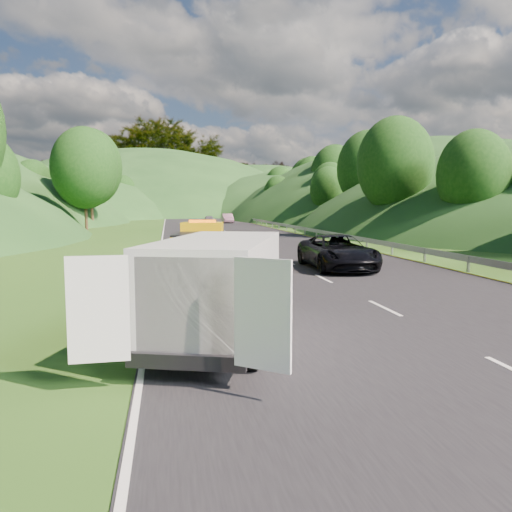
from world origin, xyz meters
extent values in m
plane|color=#38661E|center=(0.00, 0.00, 0.00)|extent=(320.00, 320.00, 0.00)
cube|color=black|center=(3.00, 40.00, 0.01)|extent=(14.00, 200.00, 0.02)
cube|color=gray|center=(10.30, 52.50, 0.00)|extent=(0.06, 140.00, 1.52)
cylinder|color=black|center=(-2.42, 9.86, 0.46)|extent=(0.47, 0.97, 0.93)
cylinder|color=black|center=(-0.68, 9.57, 0.46)|extent=(0.47, 0.97, 0.93)
cylinder|color=black|center=(-3.03, 6.20, 0.46)|extent=(0.47, 0.97, 0.93)
cylinder|color=black|center=(-1.30, 5.91, 0.46)|extent=(0.47, 0.97, 0.93)
cube|color=#E9B00C|center=(-1.68, 8.93, 1.34)|extent=(2.21, 1.79, 1.76)
cube|color=#E9B00C|center=(-2.03, 6.87, 1.11)|extent=(2.53, 3.45, 1.21)
cube|color=black|center=(-2.03, 6.87, 1.76)|extent=(2.53, 3.45, 0.09)
cube|color=black|center=(-1.50, 10.03, 0.83)|extent=(2.01, 1.40, 0.65)
cube|color=black|center=(-1.41, 10.58, 0.65)|extent=(1.95, 0.50, 0.46)
cube|color=#E9B00C|center=(-1.45, 10.35, 1.44)|extent=(1.95, 1.02, 1.01)
cube|color=orange|center=(-1.68, 8.93, 2.27)|extent=(1.32, 0.44, 0.15)
cube|color=black|center=(-1.58, 9.57, 1.67)|extent=(1.75, 0.36, 0.83)
cylinder|color=black|center=(-2.57, -2.80, 0.42)|extent=(0.56, 0.89, 0.84)
cylinder|color=black|center=(-0.78, -3.38, 0.42)|extent=(0.56, 0.89, 0.84)
cylinder|color=black|center=(-3.67, -6.18, 0.42)|extent=(0.56, 0.89, 0.84)
cylinder|color=black|center=(-1.88, -6.76, 0.42)|extent=(0.56, 0.89, 0.84)
cube|color=silver|center=(-2.26, -4.88, 1.41)|extent=(3.71, 5.83, 1.93)
cube|color=silver|center=(-1.37, -2.14, 0.99)|extent=(2.28, 1.54, 1.05)
cube|color=black|center=(-1.44, -2.34, 1.83)|extent=(1.95, 0.93, 0.87)
cube|color=black|center=(-3.08, -7.41, 1.41)|extent=(1.72, 0.65, 1.67)
cube|color=silver|center=(-4.51, -7.44, 1.41)|extent=(0.99, 0.10, 1.78)
cube|color=silver|center=(-1.93, -8.28, 1.41)|extent=(0.82, 0.66, 1.78)
cube|color=black|center=(-3.11, -7.51, 0.47)|extent=(2.04, 0.79, 0.26)
imported|color=white|center=(-4.22, 1.63, 0.00)|extent=(0.47, 0.59, 1.49)
imported|color=tan|center=(-1.61, 0.33, 0.00)|extent=(0.53, 0.55, 0.90)
imported|color=black|center=(-1.48, -5.13, 0.00)|extent=(1.39, 1.22, 1.86)
cube|color=#514C3D|center=(-4.86, -0.07, 0.31)|extent=(0.39, 0.23, 0.62)
cylinder|color=black|center=(-1.43, -5.36, 0.00)|extent=(0.65, 0.65, 0.20)
imported|color=black|center=(4.61, 6.88, 0.00)|extent=(2.82, 5.95, 1.64)
imported|color=#4D4B50|center=(2.82, 59.98, 0.00)|extent=(1.59, 3.95, 1.35)
imported|color=#764E61|center=(6.18, 64.85, 0.00)|extent=(1.60, 4.59, 1.51)
camera|label=1|loc=(-3.36, -15.81, 3.14)|focal=35.00mm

